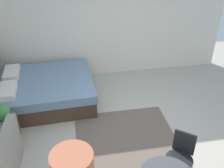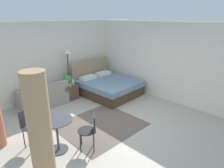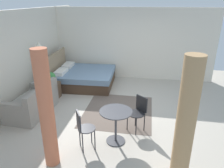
{
  "view_description": "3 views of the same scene",
  "coord_description": "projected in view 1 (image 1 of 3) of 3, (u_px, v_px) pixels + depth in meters",
  "views": [
    {
      "loc": [
        -3.52,
        1.02,
        3.35
      ],
      "look_at": [
        0.75,
        0.25,
        0.75
      ],
      "focal_mm": 41.14,
      "sensor_mm": 36.0,
      "label": 1
    },
    {
      "loc": [
        -3.33,
        -3.51,
        2.83
      ],
      "look_at": [
        0.71,
        0.61,
        0.85
      ],
      "focal_mm": 31.93,
      "sensor_mm": 36.0,
      "label": 2
    },
    {
      "loc": [
        -5.44,
        -0.62,
        2.93
      ],
      "look_at": [
        0.22,
        0.37,
        0.63
      ],
      "focal_mm": 34.19,
      "sensor_mm": 36.0,
      "label": 3
    }
  ],
  "objects": [
    {
      "name": "ground_plane",
      "position": [
        132.0,
        137.0,
        4.85
      ],
      "size": [
        8.35,
        9.06,
        0.02
      ],
      "primitive_type": "cube",
      "color": "#B2A899"
    },
    {
      "name": "wall_right",
      "position": [
        108.0,
        24.0,
        6.42
      ],
      "size": [
        0.12,
        6.06,
        2.67
      ],
      "primitive_type": "cube",
      "color": "silver",
      "rests_on": "ground"
    },
    {
      "name": "area_rug",
      "position": [
        129.0,
        145.0,
        4.65
      ],
      "size": [
        2.09,
        1.86,
        0.01
      ],
      "primitive_type": "cube",
      "color": "#66564C",
      "rests_on": "ground"
    },
    {
      "name": "bed",
      "position": [
        43.0,
        89.0,
        5.74
      ],
      "size": [
        1.92,
        2.16,
        1.17
      ],
      "color": "#473323",
      "rests_on": "ground"
    },
    {
      "name": "nightstand",
      "position": [
        7.0,
        132.0,
        4.59
      ],
      "size": [
        0.47,
        0.35,
        0.51
      ],
      "color": "brown",
      "rests_on": "ground"
    },
    {
      "name": "potted_plant",
      "position": [
        1.0,
        114.0,
        4.28
      ],
      "size": [
        0.3,
        0.3,
        0.39
      ],
      "color": "tan",
      "rests_on": "nightstand"
    },
    {
      "name": "vase",
      "position": [
        3.0,
        113.0,
        4.52
      ],
      "size": [
        0.11,
        0.11,
        0.16
      ],
      "color": "silver",
      "rests_on": "nightstand"
    },
    {
      "name": "cafe_chair_near_couch",
      "position": [
        181.0,
        153.0,
        3.8
      ],
      "size": [
        0.57,
        0.57,
        0.84
      ],
      "color": "black",
      "rests_on": "ground"
    }
  ]
}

